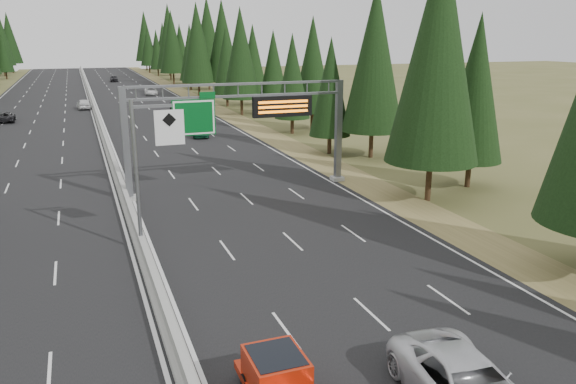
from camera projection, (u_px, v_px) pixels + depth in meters
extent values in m
cube|color=black|center=(97.00, 117.00, 79.39)|extent=(32.00, 260.00, 0.08)
cube|color=olive|center=(220.00, 111.00, 85.42)|extent=(3.60, 260.00, 0.06)
cube|color=gray|center=(97.00, 115.00, 79.34)|extent=(0.70, 260.00, 0.30)
cube|color=gray|center=(96.00, 112.00, 79.23)|extent=(0.30, 260.00, 0.60)
cube|color=slate|center=(126.00, 145.00, 37.88)|extent=(0.45, 0.45, 7.80)
cube|color=gray|center=(130.00, 198.00, 38.89)|extent=(0.90, 0.90, 0.30)
cube|color=slate|center=(338.00, 131.00, 43.24)|extent=(0.45, 0.45, 7.80)
cube|color=gray|center=(337.00, 178.00, 44.25)|extent=(0.90, 0.90, 0.30)
cube|color=slate|center=(238.00, 84.00, 39.53)|extent=(15.85, 0.35, 0.16)
cube|color=slate|center=(238.00, 96.00, 39.76)|extent=(15.85, 0.35, 0.16)
cube|color=#054C19|center=(194.00, 117.00, 38.78)|extent=(3.00, 0.10, 2.50)
cube|color=silver|center=(194.00, 118.00, 38.73)|extent=(2.85, 0.02, 2.35)
cube|color=#054C19|center=(207.00, 95.00, 38.72)|extent=(1.10, 0.10, 0.45)
cube|color=black|center=(282.00, 106.00, 40.80)|extent=(4.50, 0.40, 1.50)
cube|color=orange|center=(283.00, 102.00, 40.51)|extent=(3.80, 0.02, 0.18)
cube|color=orange|center=(283.00, 107.00, 40.60)|extent=(3.80, 0.02, 0.18)
cube|color=orange|center=(283.00, 111.00, 40.70)|extent=(3.80, 0.02, 0.18)
cylinder|color=slate|center=(137.00, 178.00, 28.71)|extent=(0.20, 0.20, 8.00)
cube|color=gray|center=(142.00, 249.00, 29.76)|extent=(0.50, 0.50, 0.20)
cube|color=slate|center=(152.00, 106.00, 28.08)|extent=(2.00, 0.15, 0.15)
cube|color=silver|center=(170.00, 128.00, 28.54)|extent=(1.50, 0.06, 1.80)
cylinder|color=black|center=(429.00, 181.00, 38.77)|extent=(0.40, 0.40, 2.80)
cone|color=black|center=(438.00, 51.00, 36.42)|extent=(6.29, 6.29, 14.68)
cylinder|color=black|center=(468.00, 174.00, 42.43)|extent=(0.40, 0.40, 2.04)
cone|color=black|center=(476.00, 88.00, 40.71)|extent=(4.59, 4.59, 10.71)
cylinder|color=black|center=(329.00, 144.00, 54.52)|extent=(0.40, 0.40, 1.77)
cone|color=black|center=(331.00, 87.00, 53.03)|extent=(3.98, 3.98, 9.29)
cylinder|color=black|center=(371.00, 144.00, 52.69)|extent=(0.40, 0.40, 2.53)
cone|color=black|center=(375.00, 58.00, 50.56)|extent=(5.70, 5.70, 13.30)
cylinder|color=black|center=(292.00, 126.00, 65.57)|extent=(0.40, 0.40, 1.83)
cone|color=black|center=(292.00, 76.00, 64.03)|extent=(4.12, 4.12, 9.61)
cylinder|color=black|center=(312.00, 121.00, 68.58)|extent=(0.40, 0.40, 2.15)
cone|color=black|center=(313.00, 64.00, 66.78)|extent=(4.83, 4.83, 11.27)
cylinder|color=black|center=(242.00, 107.00, 80.73)|extent=(0.40, 0.40, 2.41)
cone|color=black|center=(241.00, 53.00, 78.71)|extent=(5.42, 5.42, 12.65)
cylinder|color=black|center=(274.00, 108.00, 81.57)|extent=(0.40, 0.40, 1.92)
cone|color=black|center=(273.00, 66.00, 79.96)|extent=(4.31, 4.31, 10.07)
cylinder|color=black|center=(227.00, 100.00, 90.95)|extent=(0.40, 0.40, 2.00)
cone|color=black|center=(226.00, 61.00, 89.27)|extent=(4.50, 4.50, 10.49)
cylinder|color=black|center=(254.00, 99.00, 92.40)|extent=(0.40, 0.40, 2.08)
cone|color=black|center=(253.00, 58.00, 90.65)|extent=(4.67, 4.67, 10.90)
cylinder|color=black|center=(199.00, 90.00, 104.43)|extent=(0.40, 0.40, 2.72)
cone|color=black|center=(197.00, 42.00, 102.14)|extent=(6.13, 6.13, 14.30)
cylinder|color=black|center=(224.00, 89.00, 106.25)|extent=(0.40, 0.40, 2.82)
cone|color=black|center=(222.00, 40.00, 103.88)|extent=(6.35, 6.35, 14.83)
cylinder|color=black|center=(191.00, 85.00, 118.49)|extent=(0.40, 0.40, 2.02)
cone|color=black|center=(190.00, 54.00, 116.80)|extent=(4.54, 4.54, 10.59)
cylinder|color=black|center=(209.00, 82.00, 118.89)|extent=(0.40, 0.40, 3.02)
cone|color=black|center=(208.00, 36.00, 116.35)|extent=(6.79, 6.79, 15.85)
cylinder|color=black|center=(174.00, 79.00, 131.68)|extent=(0.40, 0.40, 2.69)
cone|color=black|center=(172.00, 42.00, 129.42)|extent=(6.05, 6.05, 14.13)
cylinder|color=black|center=(191.00, 79.00, 133.14)|extent=(0.40, 0.40, 2.21)
cone|color=black|center=(190.00, 49.00, 131.28)|extent=(4.97, 4.97, 11.60)
cylinder|color=black|center=(171.00, 74.00, 143.94)|extent=(0.40, 0.40, 3.02)
cone|color=black|center=(169.00, 36.00, 141.40)|extent=(6.79, 6.79, 15.85)
cylinder|color=black|center=(181.00, 75.00, 148.19)|extent=(0.40, 0.40, 2.27)
cone|color=black|center=(180.00, 47.00, 146.29)|extent=(5.10, 5.10, 11.91)
cylinder|color=black|center=(158.00, 72.00, 159.66)|extent=(0.40, 0.40, 1.93)
cone|color=black|center=(157.00, 51.00, 158.03)|extent=(4.34, 4.34, 10.13)
cylinder|color=black|center=(170.00, 72.00, 160.97)|extent=(0.40, 0.40, 2.04)
cone|color=black|center=(169.00, 49.00, 159.26)|extent=(4.59, 4.59, 10.72)
cylinder|color=black|center=(150.00, 69.00, 171.91)|extent=(0.40, 0.40, 2.25)
cone|color=black|center=(148.00, 46.00, 170.02)|extent=(5.05, 5.05, 11.79)
cylinder|color=black|center=(165.00, 69.00, 172.51)|extent=(0.40, 0.40, 2.42)
cone|color=black|center=(163.00, 43.00, 170.47)|extent=(5.44, 5.44, 12.70)
cylinder|color=black|center=(147.00, 65.00, 186.16)|extent=(0.40, 0.40, 3.02)
cone|color=black|center=(145.00, 36.00, 183.62)|extent=(6.79, 6.79, 15.85)
cylinder|color=black|center=(158.00, 67.00, 185.84)|extent=(0.40, 0.40, 2.09)
cone|color=black|center=(156.00, 47.00, 184.08)|extent=(4.71, 4.71, 10.99)
cylinder|color=black|center=(6.00, 76.00, 146.99)|extent=(0.40, 0.40, 1.93)
cone|color=black|center=(3.00, 52.00, 145.37)|extent=(4.34, 4.34, 10.14)
cylinder|color=black|center=(4.00, 71.00, 158.46)|extent=(0.40, 0.40, 2.96)
cone|color=black|center=(0.00, 37.00, 155.98)|extent=(6.65, 6.65, 15.52)
cylinder|color=black|center=(13.00, 68.00, 172.27)|extent=(0.40, 0.40, 2.88)
cone|color=black|center=(9.00, 38.00, 169.85)|extent=(6.48, 6.48, 15.13)
cylinder|color=black|center=(0.00, 69.00, 169.88)|extent=(0.40, 0.40, 2.39)
cylinder|color=black|center=(247.00, 384.00, 17.76)|extent=(0.27, 0.72, 0.72)
cylinder|color=black|center=(292.00, 375.00, 18.28)|extent=(0.27, 0.72, 0.72)
cube|color=#B3220B|center=(276.00, 369.00, 17.25)|extent=(1.70, 1.97, 0.98)
cube|color=black|center=(276.00, 362.00, 17.18)|extent=(1.52, 1.70, 0.49)
imported|color=#114C2E|center=(199.00, 130.00, 63.25)|extent=(2.06, 4.48, 1.49)
imported|color=#570C18|center=(199.00, 107.00, 83.54)|extent=(1.52, 4.23, 1.39)
imported|color=black|center=(180.00, 109.00, 80.97)|extent=(2.48, 5.52, 1.57)
imported|color=silver|center=(151.00, 91.00, 107.69)|extent=(2.65, 5.09, 1.37)
imported|color=#232326|center=(114.00, 78.00, 138.95)|extent=(1.99, 4.59, 1.54)
imported|color=silver|center=(84.00, 104.00, 86.97)|extent=(2.13, 4.68, 1.56)
imported|color=black|center=(6.00, 117.00, 74.07)|extent=(2.40, 4.87, 1.33)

